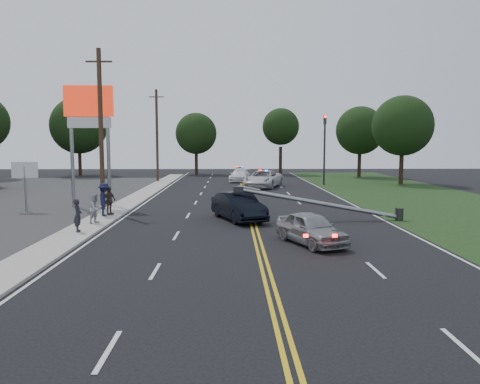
{
  "coord_description": "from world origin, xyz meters",
  "views": [
    {
      "loc": [
        -1.16,
        -17.27,
        4.27
      ],
      "look_at": [
        -0.69,
        7.13,
        1.7
      ],
      "focal_mm": 35.0,
      "sensor_mm": 36.0,
      "label": 1
    }
  ],
  "objects_px": {
    "waiting_sedan": "(311,228)",
    "bystander_c": "(104,199)",
    "utility_pole_mid": "(101,130)",
    "utility_pole_far": "(157,135)",
    "crashed_sedan": "(238,206)",
    "bystander_a": "(78,215)",
    "emergency_b": "(240,175)",
    "bystander_b": "(96,208)",
    "fallen_streetlight": "(329,204)",
    "traffic_signal": "(325,144)",
    "small_sign": "(25,174)",
    "pylon_sign": "(89,117)",
    "bystander_d": "(109,201)",
    "emergency_a": "(263,179)"
  },
  "relations": [
    {
      "from": "fallen_streetlight",
      "to": "traffic_signal",
      "type": "bearing_deg",
      "value": 79.41
    },
    {
      "from": "crashed_sedan",
      "to": "emergency_a",
      "type": "relative_size",
      "value": 0.79
    },
    {
      "from": "pylon_sign",
      "to": "fallen_streetlight",
      "type": "relative_size",
      "value": 0.85
    },
    {
      "from": "small_sign",
      "to": "crashed_sedan",
      "type": "distance_m",
      "value": 13.82
    },
    {
      "from": "traffic_signal",
      "to": "emergency_b",
      "type": "bearing_deg",
      "value": 152.7
    },
    {
      "from": "bystander_a",
      "to": "bystander_b",
      "type": "height_order",
      "value": "same"
    },
    {
      "from": "waiting_sedan",
      "to": "bystander_c",
      "type": "relative_size",
      "value": 2.09
    },
    {
      "from": "traffic_signal",
      "to": "crashed_sedan",
      "type": "xyz_separation_m",
      "value": [
        -9.06,
        -21.62,
        -3.44
      ]
    },
    {
      "from": "pylon_sign",
      "to": "traffic_signal",
      "type": "height_order",
      "value": "pylon_sign"
    },
    {
      "from": "emergency_a",
      "to": "bystander_d",
      "type": "height_order",
      "value": "bystander_d"
    },
    {
      "from": "utility_pole_mid",
      "to": "waiting_sedan",
      "type": "relative_size",
      "value": 2.52
    },
    {
      "from": "waiting_sedan",
      "to": "bystander_c",
      "type": "bearing_deg",
      "value": 123.54
    },
    {
      "from": "waiting_sedan",
      "to": "bystander_b",
      "type": "bearing_deg",
      "value": 132.83
    },
    {
      "from": "utility_pole_far",
      "to": "bystander_a",
      "type": "height_order",
      "value": "utility_pole_far"
    },
    {
      "from": "traffic_signal",
      "to": "fallen_streetlight",
      "type": "bearing_deg",
      "value": -100.59
    },
    {
      "from": "waiting_sedan",
      "to": "fallen_streetlight",
      "type": "bearing_deg",
      "value": 48.8
    },
    {
      "from": "traffic_signal",
      "to": "crashed_sedan",
      "type": "distance_m",
      "value": 23.7
    },
    {
      "from": "pylon_sign",
      "to": "bystander_b",
      "type": "height_order",
      "value": "pylon_sign"
    },
    {
      "from": "bystander_a",
      "to": "emergency_b",
      "type": "bearing_deg",
      "value": -28.14
    },
    {
      "from": "fallen_streetlight",
      "to": "bystander_a",
      "type": "relative_size",
      "value": 6.06
    },
    {
      "from": "waiting_sedan",
      "to": "bystander_b",
      "type": "height_order",
      "value": "bystander_b"
    },
    {
      "from": "traffic_signal",
      "to": "bystander_b",
      "type": "bearing_deg",
      "value": -125.52
    },
    {
      "from": "fallen_streetlight",
      "to": "emergency_a",
      "type": "height_order",
      "value": "fallen_streetlight"
    },
    {
      "from": "small_sign",
      "to": "bystander_d",
      "type": "bearing_deg",
      "value": -21.79
    },
    {
      "from": "utility_pole_mid",
      "to": "bystander_b",
      "type": "relative_size",
      "value": 6.48
    },
    {
      "from": "crashed_sedan",
      "to": "bystander_b",
      "type": "bearing_deg",
      "value": 169.58
    },
    {
      "from": "utility_pole_mid",
      "to": "waiting_sedan",
      "type": "distance_m",
      "value": 15.72
    },
    {
      "from": "pylon_sign",
      "to": "small_sign",
      "type": "xyz_separation_m",
      "value": [
        -3.5,
        -2.0,
        -3.66
      ]
    },
    {
      "from": "emergency_b",
      "to": "bystander_b",
      "type": "relative_size",
      "value": 3.03
    },
    {
      "from": "bystander_c",
      "to": "bystander_a",
      "type": "bearing_deg",
      "value": 168.27
    },
    {
      "from": "utility_pole_mid",
      "to": "utility_pole_far",
      "type": "distance_m",
      "value": 22.0
    },
    {
      "from": "utility_pole_mid",
      "to": "crashed_sedan",
      "type": "relative_size",
      "value": 2.15
    },
    {
      "from": "utility_pole_mid",
      "to": "fallen_streetlight",
      "type": "bearing_deg",
      "value": -16.64
    },
    {
      "from": "bystander_b",
      "to": "crashed_sedan",
      "type": "bearing_deg",
      "value": -50.36
    },
    {
      "from": "small_sign",
      "to": "bystander_c",
      "type": "height_order",
      "value": "small_sign"
    },
    {
      "from": "emergency_a",
      "to": "bystander_c",
      "type": "relative_size",
      "value": 3.11
    },
    {
      "from": "utility_pole_mid",
      "to": "bystander_d",
      "type": "relative_size",
      "value": 6.09
    },
    {
      "from": "pylon_sign",
      "to": "waiting_sedan",
      "type": "xyz_separation_m",
      "value": [
        12.71,
        -11.87,
        -5.32
      ]
    },
    {
      "from": "bystander_a",
      "to": "bystander_b",
      "type": "relative_size",
      "value": 1.0
    },
    {
      "from": "fallen_streetlight",
      "to": "utility_pole_far",
      "type": "relative_size",
      "value": 0.94
    },
    {
      "from": "small_sign",
      "to": "utility_pole_far",
      "type": "height_order",
      "value": "utility_pole_far"
    },
    {
      "from": "emergency_b",
      "to": "bystander_b",
      "type": "height_order",
      "value": "bystander_b"
    },
    {
      "from": "pylon_sign",
      "to": "emergency_a",
      "type": "xyz_separation_m",
      "value": [
        12.42,
        13.46,
        -5.18
      ]
    },
    {
      "from": "bystander_b",
      "to": "fallen_streetlight",
      "type": "bearing_deg",
      "value": -56.49
    },
    {
      "from": "crashed_sedan",
      "to": "pylon_sign",
      "type": "bearing_deg",
      "value": 128.33
    },
    {
      "from": "traffic_signal",
      "to": "utility_pole_far",
      "type": "bearing_deg",
      "value": 167.11
    },
    {
      "from": "crashed_sedan",
      "to": "emergency_b",
      "type": "bearing_deg",
      "value": 67.11
    },
    {
      "from": "emergency_b",
      "to": "bystander_a",
      "type": "distance_m",
      "value": 30.96
    },
    {
      "from": "crashed_sedan",
      "to": "utility_pole_far",
      "type": "bearing_deg",
      "value": 86.58
    },
    {
      "from": "pylon_sign",
      "to": "utility_pole_mid",
      "type": "distance_m",
      "value": 2.55
    }
  ]
}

